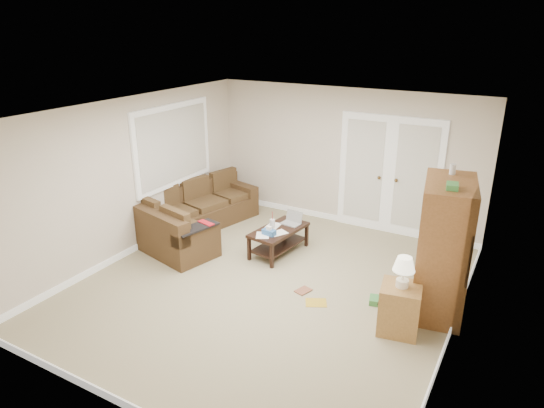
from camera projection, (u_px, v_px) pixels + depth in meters
The scene contains 17 objects.
floor at pixel (269, 286), 6.96m from camera, with size 5.50×5.50×0.00m, color tan.
ceiling at pixel (269, 111), 6.07m from camera, with size 5.00×5.50×0.02m, color silver.
wall_left at pixel (132, 177), 7.66m from camera, with size 0.02×5.50×2.50m, color beige.
wall_right at pixel (464, 243), 5.37m from camera, with size 0.02×5.50×2.50m, color beige.
wall_back at pixel (344, 158), 8.76m from camera, with size 5.00×0.02×2.50m, color beige.
wall_front at pixel (115, 300), 4.27m from camera, with size 5.00×0.02×2.50m, color beige.
baseboards at pixel (269, 283), 6.94m from camera, with size 5.00×5.50×0.10m, color white, non-canonical shape.
french_doors at pixel (389, 176), 8.42m from camera, with size 1.80×0.05×2.13m.
window_left at pixel (174, 146), 8.36m from camera, with size 0.05×1.92×1.42m.
sectional_sofa at pixel (189, 219), 8.53m from camera, with size 1.80×2.81×0.77m.
coffee_table at pixel (279, 239), 7.88m from camera, with size 0.66×1.11×0.72m.
tv_armoire at pixel (443, 247), 6.11m from camera, with size 0.79×1.19×1.89m.
side_cabinet at pixel (400, 305), 5.83m from camera, with size 0.55×0.55×1.00m.
space_heater at pixel (458, 244), 7.91m from camera, with size 0.12×0.10×0.31m, color silver.
floor_magazine at pixel (316, 303), 6.53m from camera, with size 0.28×0.22×0.01m, color gold.
floor_greenbox at pixel (375, 300), 6.52m from camera, with size 0.15×0.20×0.08m, color #3C843D.
floor_book at pixel (299, 288), 6.87m from camera, with size 0.16×0.22×0.02m, color brown.
Camera 1 is at (3.03, -5.29, 3.56)m, focal length 32.00 mm.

